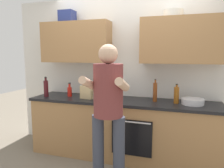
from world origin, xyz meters
The scene contains 12 objects.
ground_plane centered at (0.00, 0.00, 0.00)m, with size 12.00×12.00×0.00m, color #756B5B.
back_wall_unit centered at (0.00, 0.27, 1.49)m, with size 4.00×0.38×2.50m.
counter centered at (0.00, 0.00, 0.45)m, with size 2.84×0.67×0.90m.
person_standing centered at (0.05, -0.77, 1.00)m, with size 0.49×0.45×1.69m.
bottle_wine centered at (-1.23, -0.12, 1.04)m, with size 0.07×0.07×0.32m.
bottle_syrup centered at (0.79, 0.01, 1.02)m, with size 0.07×0.07×0.28m.
bottle_vinegar centered at (0.49, 0.05, 1.04)m, with size 0.06×0.06×0.33m.
bottle_hotsauce centered at (-0.89, 0.02, 0.99)m, with size 0.07×0.07×0.22m.
bottle_soda centered at (-0.08, -0.08, 1.04)m, with size 0.06×0.06×0.35m.
cup_stoneware centered at (-0.35, -0.17, 0.95)m, with size 0.08×0.08×0.10m, color slate.
mixing_bowl centered at (1.00, 0.02, 0.94)m, with size 0.30×0.30×0.08m, color silver.
grocery_bag_bread centered at (-0.53, -0.03, 1.00)m, with size 0.20×0.17×0.20m, color tan.
Camera 1 is at (0.82, -3.05, 1.58)m, focal length 34.37 mm.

